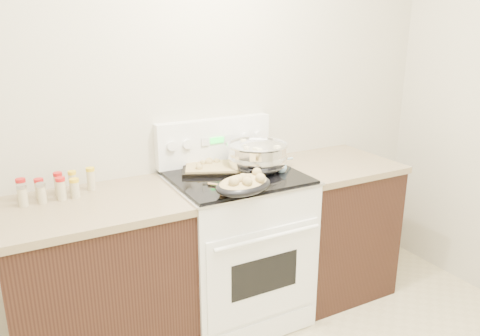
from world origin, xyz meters
TOP-DOWN VIEW (x-y plane):
  - room_shell at (0.00, 0.00)m, footprint 4.10×3.60m
  - counter_left at (-0.48, 1.43)m, footprint 0.93×0.67m
  - counter_right at (1.08, 1.43)m, footprint 0.73×0.67m
  - kitchen_range at (0.35, 1.42)m, footprint 0.78×0.73m
  - mixing_bowl at (0.51, 1.45)m, footprint 0.40×0.40m
  - roasting_pan at (0.25, 1.14)m, footprint 0.40×0.34m
  - baking_sheet at (0.29, 1.56)m, footprint 0.48×0.42m
  - wooden_spoon at (0.16, 1.19)m, footprint 0.17×0.20m
  - blue_ladle at (0.63, 1.36)m, footprint 0.22×0.18m
  - spice_jars at (-0.63, 1.59)m, footprint 0.40×0.14m

SIDE VIEW (x-z plane):
  - counter_left at x=-0.48m, z-range 0.00..0.92m
  - counter_right at x=1.08m, z-range 0.00..0.92m
  - kitchen_range at x=0.35m, z-range -0.12..1.10m
  - wooden_spoon at x=0.16m, z-range 0.93..0.98m
  - baking_sheet at x=0.29m, z-range 0.93..0.99m
  - blue_ladle at x=0.63m, z-range 0.93..1.02m
  - spice_jars at x=-0.63m, z-range 0.92..1.04m
  - roasting_pan at x=0.25m, z-range 0.94..1.05m
  - mixing_bowl at x=0.51m, z-range 0.92..1.14m
  - room_shell at x=0.00m, z-range 0.33..3.08m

